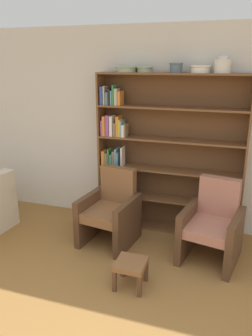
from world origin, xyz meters
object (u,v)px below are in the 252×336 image
Objects in this scene: bowl_sage at (176,67)px; bowl_brass at (145,69)px; vase_tall at (222,66)px; bookshelf at (156,157)px; armchair_cushioned at (212,226)px; armchair_leather at (111,211)px; bowl_cream at (127,69)px; footstool at (131,266)px; bowl_stoneware at (200,69)px.

bowl_brass is at bearing 180.00° from bowl_sage.
bowl_sage is at bearing 180.00° from vase_tall.
bowl_sage is (0.40, 0.00, 0.02)m from bowl_brass.
bookshelf is at bearing 178.48° from vase_tall.
bowl_sage is at bearing -5.21° from bookshelf.
armchair_cushioned is at bearing -42.64° from bowl_sage.
bowl_cream is at bearing -85.48° from armchair_leather.
bowl_brass is at bearing 100.41° from footstool.
bowl_stoneware is at bearing 0.00° from bowl_brass.
footstool is at bearing -95.94° from bowl_sage.
armchair_leather is (-0.28, -0.57, -1.78)m from bowl_brass.
bowl_stoneware is 0.27× the size of armchair_cushioned.
vase_tall reaches higher than bowl_sage.
footstool is (0.25, -1.39, -1.96)m from bowl_brass.
bowl_sage is at bearing -31.36° from armchair_cushioned.
bowl_stoneware is at bearing 180.00° from vase_tall.
armchair_leather is at bearing -155.23° from vase_tall.
armchair_leather is (-0.97, -0.57, -1.78)m from bowl_stoneware.
bowl_brass is 0.40m from bowl_sage.
armchair_cushioned is at bearing -83.36° from vase_tall.
bowl_sage is 2.00m from armchair_leather.
bowl_stoneware is at bearing -49.24° from armchair_cushioned.
bookshelf is 12.50× the size of bowl_sage.
vase_tall is at bearing -1.52° from bookshelf.
bowl_brass is 0.69m from bowl_stoneware.
footstool is (-0.14, -1.39, -1.98)m from bowl_sage.
bowl_cream is at bearing 180.00° from vase_tall.
bowl_sage reaches higher than bowl_cream.
bowl_stoneware is (0.52, -0.02, 1.16)m from bookshelf.
bookshelf is at bearing 6.73° from bowl_brass.
bowl_cream is 0.31× the size of armchair_leather.
bowl_brass is at bearing -107.89° from armchair_leather.
bowl_sage is at bearing -131.87° from armchair_leather.
bowl_cream reaches higher than armchair_cushioned.
bookshelf is 2.24× the size of armchair_leather.
footstool is at bearing 131.17° from armchair_leather.
bookshelf is 0.97m from armchair_leather.
bookshelf is at bearing 177.74° from bowl_stoneware.
armchair_cushioned is at bearing -60.52° from bowl_stoneware.
bowl_stoneware reaches higher than bowl_cream.
bowl_sage reaches higher than armchair_leather.
bowl_cream is at bearing 109.65° from footstool.
vase_tall is at bearing 0.00° from bowl_brass.
vase_tall reaches higher than bowl_stoneware.
bowl_brass is 0.22× the size of armchair_leather.
bowl_cream is 1.72× the size of bowl_sage.
bowl_brass is at bearing 0.00° from bowl_cream.
bowl_cream is (-0.41, -0.02, 1.16)m from bookshelf.
bowl_stoneware is 2.11m from armchair_leather.
vase_tall is 2.53m from footstool.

